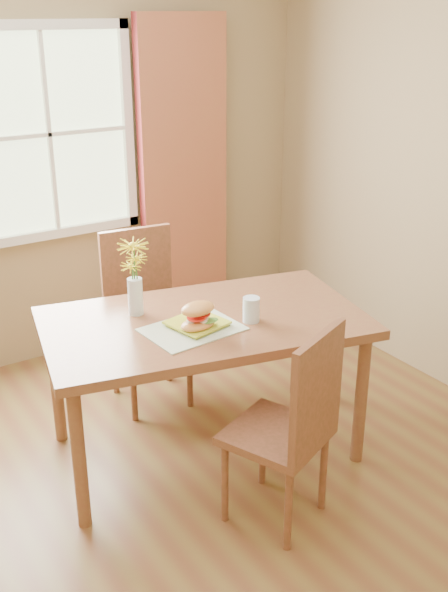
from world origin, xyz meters
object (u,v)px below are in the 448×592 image
Objects in this scene: chair_near at (294,421)px; chair_far at (144,309)px; croissant_sandwich at (198,316)px; flower_vase at (134,270)px; water_glass at (251,310)px; dining_table at (204,333)px.

chair_far reaches higher than chair_near.
croissant_sandwich is 0.49× the size of flower_vase.
water_glass is at bearing -12.44° from croissant_sandwich.
chair_near is 5.10× the size of croissant_sandwich.
chair_far is 0.92m from water_glass.
water_glass is (0.18, -0.16, 0.14)m from dining_table.
water_glass is 0.61m from flower_vase.
chair_near is at bearing -74.92° from dining_table.
croissant_sandwich is at bearing 80.77° from chair_near.
chair_near is at bearing -105.06° from water_glass.
flower_vase is at bearing -112.86° from chair_far.
water_glass is (0.15, 0.54, 0.30)m from chair_near.
flower_vase is (-0.15, 0.36, 0.15)m from croissant_sandwich.
flower_vase is (-0.29, 0.94, 0.47)m from chair_near.
chair_far is at bearing 60.31° from flower_vase.
croissant_sandwich is 1.54× the size of water_glass.
chair_near is at bearing -81.99° from croissant_sandwich.
dining_table is 0.72m from chair_far.
chair_far reaches higher than dining_table.
dining_table is 0.23m from croissant_sandwich.
croissant_sandwich is 0.42m from flower_vase.
chair_near is 1.41m from chair_far.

